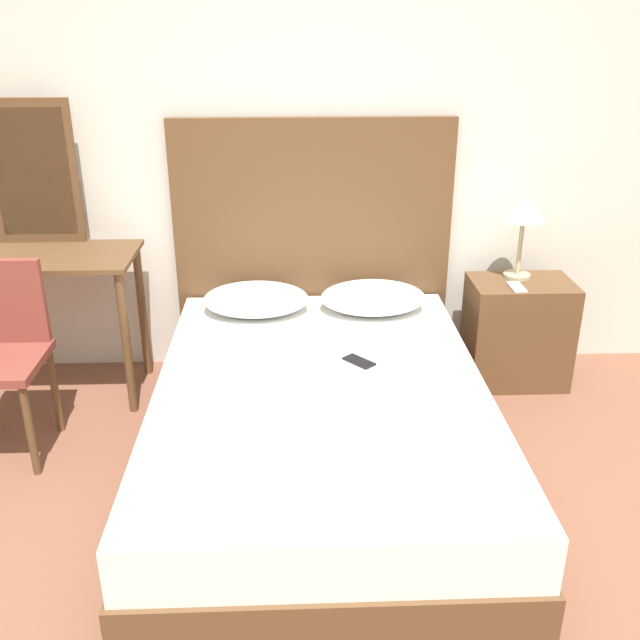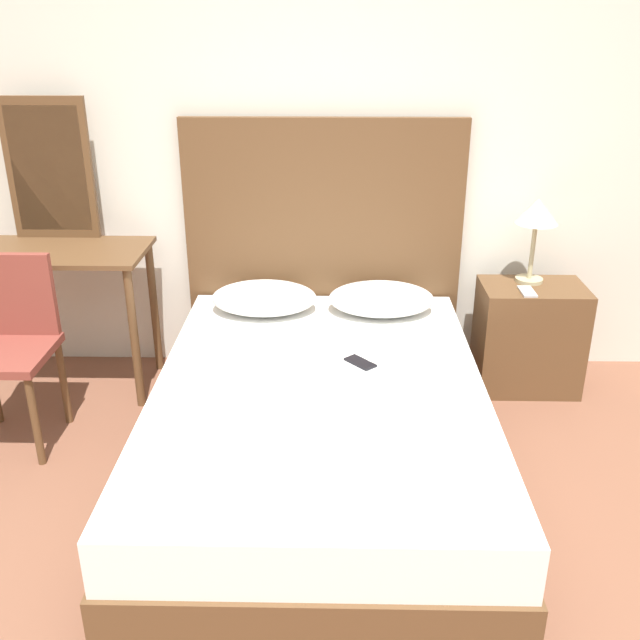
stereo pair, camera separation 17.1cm
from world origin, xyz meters
name	(u,v)px [view 2 (the right image)]	position (x,y,z in m)	size (l,w,h in m)	color
wall_back	(348,127)	(0.00, 2.48, 1.35)	(10.00, 0.06, 2.70)	silver
bed	(320,427)	(-0.13, 1.33, 0.22)	(1.44, 2.10, 0.44)	brown
headboard	(323,248)	(-0.13, 2.40, 0.71)	(1.51, 0.05, 1.41)	brown
pillow_left	(264,298)	(-0.44, 2.13, 0.52)	(0.56, 0.39, 0.15)	white
pillow_right	(381,299)	(0.18, 2.13, 0.52)	(0.56, 0.39, 0.15)	white
phone_on_bed	(360,362)	(0.06, 1.52, 0.44)	(0.15, 0.16, 0.01)	black
nightstand	(528,337)	(0.99, 2.14, 0.29)	(0.54, 0.36, 0.59)	brown
table_lamp	(537,216)	(0.97, 2.21, 0.94)	(0.22, 0.22, 0.45)	tan
phone_on_nightstand	(527,291)	(0.92, 2.05, 0.59)	(0.07, 0.15, 0.01)	#B7B7BC
vanity_desk	(48,274)	(-1.56, 2.10, 0.65)	(1.04, 0.51, 0.79)	brown
vanity_mirror	(49,169)	(-1.56, 2.33, 1.15)	(0.45, 0.03, 0.74)	brown
chair	(9,337)	(-1.58, 1.60, 0.52)	(0.41, 0.42, 0.89)	brown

